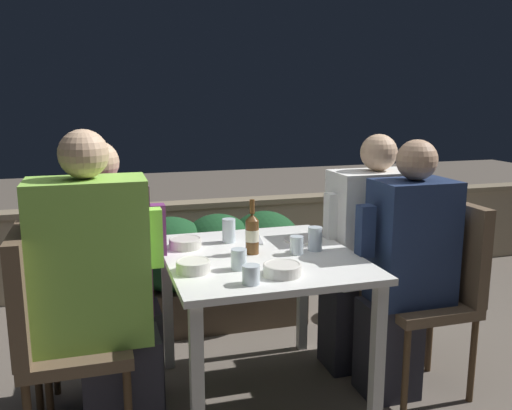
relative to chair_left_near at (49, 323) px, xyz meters
name	(u,v)px	position (x,y,z in m)	size (l,w,h in m)	color
ground_plane	(260,397)	(0.92, 0.16, -0.57)	(16.00, 16.00, 0.00)	#665B51
parapet_wall	(197,243)	(0.92, 1.84, -0.24)	(9.00, 0.18, 0.66)	gray
dining_table	(260,274)	(0.92, 0.16, 0.06)	(0.87, 0.96, 0.73)	white
planter_hedge	(219,264)	(0.92, 1.07, -0.17)	(1.10, 0.47, 0.72)	brown
chair_left_near	(49,323)	(0.00, 0.00, 0.00)	(0.43, 0.42, 0.95)	brown
person_green_blouse	(101,295)	(0.20, 0.00, 0.10)	(0.51, 0.26, 1.33)	#282833
chair_left_far	(66,296)	(0.05, 0.29, 0.00)	(0.43, 0.42, 0.95)	brown
person_purple_stripe	(112,278)	(0.25, 0.29, 0.06)	(0.49, 0.26, 1.26)	#282833
chair_right_near	(440,278)	(1.80, 0.02, 0.00)	(0.43, 0.42, 0.95)	brown
person_navy_jumper	(404,269)	(1.60, 0.02, 0.07)	(0.47, 0.26, 1.25)	#282833
chair_right_far	(401,260)	(1.78, 0.33, 0.00)	(0.43, 0.42, 0.95)	brown
person_white_polo	(368,253)	(1.57, 0.33, 0.06)	(0.52, 0.26, 1.26)	#282833
beer_bottle	(252,233)	(0.89, 0.18, 0.26)	(0.06, 0.06, 0.26)	brown
plate_0	(303,240)	(1.20, 0.33, 0.16)	(0.19, 0.19, 0.01)	silver
bowl_0	(281,269)	(0.91, -0.15, 0.18)	(0.16, 0.16, 0.05)	silver
bowl_1	(193,265)	(0.58, -0.01, 0.19)	(0.14, 0.14, 0.05)	silver
bowl_2	(185,242)	(0.60, 0.37, 0.18)	(0.16, 0.16, 0.05)	beige
glass_cup_0	(229,231)	(0.83, 0.41, 0.22)	(0.07, 0.07, 0.12)	silver
glass_cup_1	(315,239)	(1.19, 0.15, 0.21)	(0.07, 0.07, 0.11)	silver
glass_cup_2	(251,275)	(0.77, -0.22, 0.20)	(0.07, 0.07, 0.08)	silver
glass_cup_3	(239,259)	(0.77, -0.03, 0.20)	(0.07, 0.07, 0.09)	silver
glass_cup_4	(297,245)	(1.08, 0.12, 0.20)	(0.06, 0.06, 0.09)	silver
fork_0	(259,240)	(0.98, 0.39, 0.16)	(0.05, 0.17, 0.01)	silver
potted_plant	(411,256)	(2.21, 0.91, -0.18)	(0.31, 0.31, 0.63)	#B2A899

